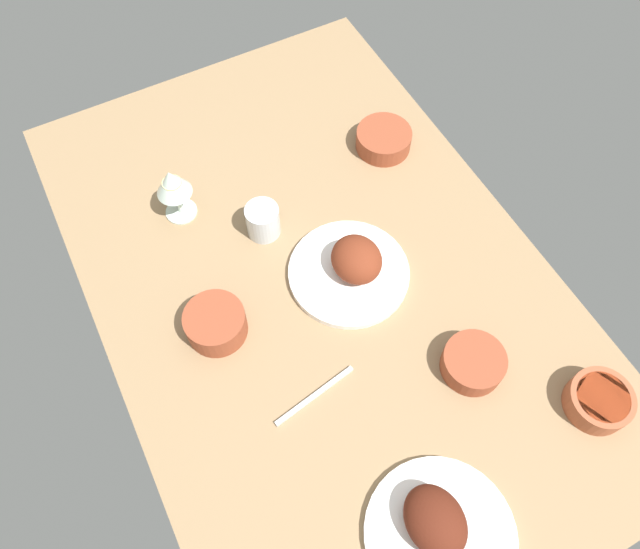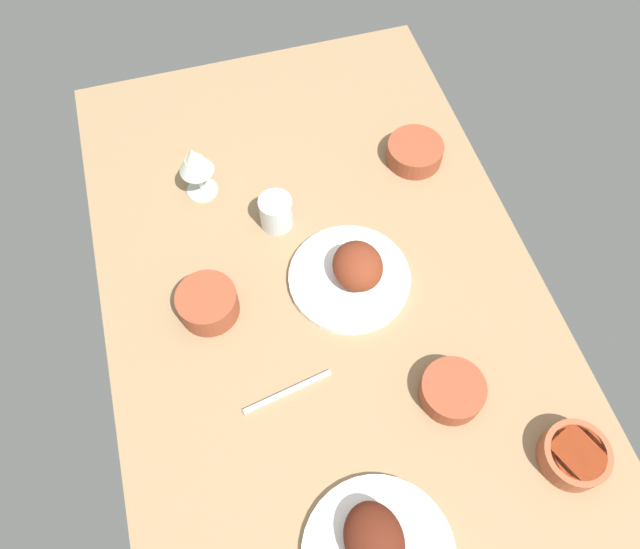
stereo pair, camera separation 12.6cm
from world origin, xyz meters
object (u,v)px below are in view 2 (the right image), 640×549
object	(u,v)px
bowl_pasta	(415,151)
bowl_cream	(452,391)
plate_far_side	(353,272)
bowl_sauce	(574,455)
plate_near_viewer	(377,548)
fork_loose	(288,392)
bowl_potatoes	(208,303)
wine_glass	(195,163)
water_tumbler	(276,212)

from	to	relation	value
bowl_pasta	bowl_cream	size ratio (longest dim) A/B	1.08
plate_far_side	bowl_sauce	bearing A→B (deg)	-150.16
bowl_pasta	plate_near_viewer	bearing A→B (deg)	155.38
fork_loose	bowl_potatoes	bearing A→B (deg)	-72.70
bowl_pasta	wine_glass	size ratio (longest dim) A/B	0.93
water_tumbler	wine_glass	bearing A→B (deg)	47.38
bowl_potatoes	water_tumbler	xyz separation A→B (cm)	(17.29, -18.40, 0.50)
plate_far_side	wine_glass	size ratio (longest dim) A/B	1.82
plate_far_side	bowl_pasta	world-z (taller)	plate_far_side
wine_glass	bowl_cream	bearing A→B (deg)	-149.14
bowl_cream	water_tumbler	distance (cm)	52.31
bowl_pasta	fork_loose	xyz separation A→B (cm)	(-47.16, 42.90, -2.22)
bowl_potatoes	bowl_cream	distance (cm)	50.39
plate_near_viewer	water_tumbler	distance (cm)	69.10
bowl_sauce	fork_loose	bearing A→B (deg)	60.41
bowl_potatoes	wine_glass	bearing A→B (deg)	-7.74
bowl_potatoes	bowl_cream	xyz separation A→B (cm)	(-30.18, -40.35, -0.74)
plate_far_side	bowl_cream	distance (cm)	30.78
bowl_cream	wine_glass	world-z (taller)	wine_glass
plate_near_viewer	plate_far_side	xyz separation A→B (cm)	(50.66, -11.99, 0.25)
bowl_cream	fork_loose	bearing A→B (deg)	73.11
bowl_sauce	bowl_potatoes	bearing A→B (deg)	50.17
wine_glass	water_tumbler	size ratio (longest dim) A/B	1.82
plate_near_viewer	bowl_pasta	distance (cm)	85.51
bowl_pasta	bowl_potatoes	bearing A→B (deg)	115.74
plate_far_side	water_tumbler	xyz separation A→B (cm)	(18.43, 11.74, 0.93)
plate_far_side	bowl_cream	bearing A→B (deg)	-160.63
bowl_pasta	water_tumbler	xyz separation A→B (cm)	(-8.64, 35.37, 1.23)
bowl_potatoes	wine_glass	size ratio (longest dim) A/B	0.87
bowl_pasta	fork_loose	bearing A→B (deg)	137.70
plate_near_viewer	bowl_pasta	size ratio (longest dim) A/B	1.99
plate_far_side	bowl_potatoes	bearing A→B (deg)	87.82
plate_near_viewer	plate_far_side	size ratio (longest dim) A/B	1.02
bowl_sauce	bowl_pasta	bearing A→B (deg)	2.17
plate_near_viewer	bowl_cream	distance (cm)	30.99
plate_far_side	bowl_potatoes	distance (cm)	30.16
plate_near_viewer	water_tumbler	xyz separation A→B (cm)	(69.09, -0.25, 1.19)
bowl_sauce	bowl_potatoes	xyz separation A→B (cm)	(47.16, 56.54, 0.63)
plate_near_viewer	fork_loose	world-z (taller)	plate_near_viewer
plate_far_side	bowl_cream	xyz separation A→B (cm)	(-29.04, -10.21, -0.30)
bowl_potatoes	bowl_pasta	xyz separation A→B (cm)	(25.93, -53.77, -0.74)
plate_near_viewer	bowl_sauce	size ratio (longest dim) A/B	2.18
plate_far_side	plate_near_viewer	bearing A→B (deg)	166.69
plate_near_viewer	fork_loose	bearing A→B (deg)	13.40
wine_glass	plate_far_side	bearing A→B (deg)	-140.51
bowl_pasta	fork_loose	distance (cm)	63.79
bowl_potatoes	water_tumbler	distance (cm)	25.25
plate_near_viewer	bowl_cream	world-z (taller)	plate_near_viewer
plate_far_side	fork_loose	distance (cm)	27.95
bowl_cream	wine_glass	bearing A→B (deg)	30.86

